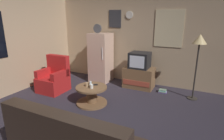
{
  "coord_description": "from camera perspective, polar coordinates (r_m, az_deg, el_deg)",
  "views": [
    {
      "loc": [
        1.84,
        -2.85,
        1.94
      ],
      "look_at": [
        0.02,
        0.9,
        0.75
      ],
      "focal_mm": 29.32,
      "sensor_mm": 36.0,
      "label": 1
    }
  ],
  "objects": [
    {
      "name": "standing_lamp",
      "position": [
        4.69,
        25.57,
        7.24
      ],
      "size": [
        0.32,
        0.32,
        1.59
      ],
      "color": "#332D28",
      "rests_on": "ground_plane"
    },
    {
      "name": "fridge",
      "position": [
        5.69,
        -3.53,
        3.87
      ],
      "size": [
        0.6,
        0.62,
        1.77
      ],
      "color": "beige",
      "rests_on": "ground_plane"
    },
    {
      "name": "crt_tv",
      "position": [
        5.17,
        8.63,
        3.06
      ],
      "size": [
        0.54,
        0.51,
        0.44
      ],
      "color": "black",
      "rests_on": "tv_stand"
    },
    {
      "name": "wall_left_with_window",
      "position": [
        5.27,
        -31.06,
        6.72
      ],
      "size": [
        0.12,
        5.2,
        2.6
      ],
      "color": "tan",
      "rests_on": "ground_plane"
    },
    {
      "name": "mug_ceramic_tan",
      "position": [
        4.24,
        -7.76,
        -4.56
      ],
      "size": [
        0.08,
        0.08,
        0.09
      ],
      "primitive_type": "cylinder",
      "color": "tan",
      "rests_on": "coffee_table"
    },
    {
      "name": "ground_plane",
      "position": [
        3.91,
        -6.17,
        -13.93
      ],
      "size": [
        12.0,
        12.0,
        0.0
      ],
      "primitive_type": "plane",
      "color": "#2D2833"
    },
    {
      "name": "mug_ceramic_white",
      "position": [
        4.13,
        -6.4,
        -5.12
      ],
      "size": [
        0.08,
        0.08,
        0.09
      ],
      "primitive_type": "cylinder",
      "color": "silver",
      "rests_on": "coffee_table"
    },
    {
      "name": "wall_with_art",
      "position": [
        5.64,
        6.93,
        9.81
      ],
      "size": [
        5.2,
        0.12,
        2.69
      ],
      "color": "tan",
      "rests_on": "ground_plane"
    },
    {
      "name": "remote_control",
      "position": [
        4.32,
        -5.49,
        -4.59
      ],
      "size": [
        0.15,
        0.12,
        0.02
      ],
      "primitive_type": "cube",
      "rotation": [
        0.0,
        0.0,
        0.57
      ],
      "color": "black",
      "rests_on": "coffee_table"
    },
    {
      "name": "wine_glass",
      "position": [
        4.16,
        -6.73,
        -4.51
      ],
      "size": [
        0.05,
        0.05,
        0.15
      ],
      "primitive_type": "cylinder",
      "color": "silver",
      "rests_on": "coffee_table"
    },
    {
      "name": "book_stack",
      "position": [
        5.14,
        15.49,
        -6.35
      ],
      "size": [
        0.22,
        0.14,
        0.09
      ],
      "color": "#6B51A2",
      "rests_on": "ground_plane"
    },
    {
      "name": "armchair",
      "position": [
        5.25,
        -17.61,
        -2.63
      ],
      "size": [
        0.68,
        0.68,
        0.96
      ],
      "color": "red",
      "rests_on": "ground_plane"
    },
    {
      "name": "tv_stand",
      "position": [
        5.31,
        8.39,
        -2.34
      ],
      "size": [
        0.84,
        0.53,
        0.58
      ],
      "color": "brown",
      "rests_on": "ground_plane"
    },
    {
      "name": "coffee_table",
      "position": [
        4.32,
        -6.37,
        -7.8
      ],
      "size": [
        0.72,
        0.72,
        0.42
      ],
      "color": "brown",
      "rests_on": "ground_plane"
    }
  ]
}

